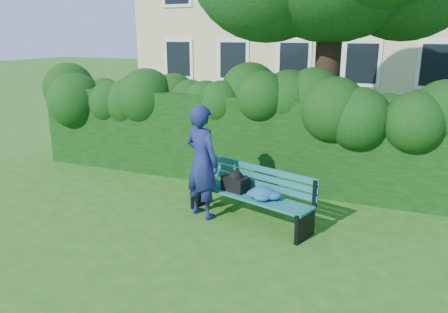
% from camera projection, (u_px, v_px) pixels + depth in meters
% --- Properties ---
extents(ground, '(80.00, 80.00, 0.00)m').
position_uv_depth(ground, '(210.00, 220.00, 7.27)').
color(ground, '#27591A').
rests_on(ground, ground).
extents(hedge, '(10.00, 1.00, 1.80)m').
position_uv_depth(hedge, '(254.00, 139.00, 8.97)').
color(hedge, black).
rests_on(hedge, ground).
extents(park_bench, '(2.28, 1.19, 0.89)m').
position_uv_depth(park_bench, '(251.00, 192.00, 7.14)').
color(park_bench, '#11564D').
rests_on(park_bench, ground).
extents(man_reading, '(0.82, 0.69, 1.90)m').
position_uv_depth(man_reading, '(202.00, 162.00, 7.21)').
color(man_reading, navy).
rests_on(man_reading, ground).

